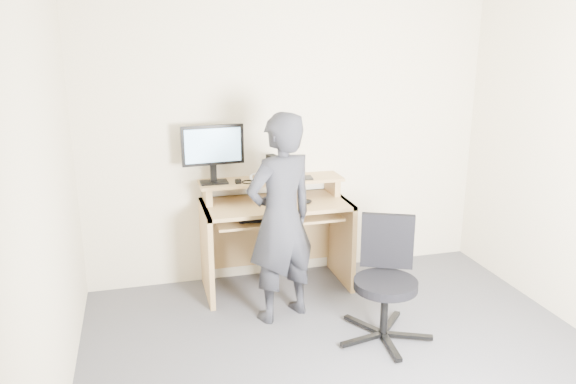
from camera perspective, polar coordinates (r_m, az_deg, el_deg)
name	(u,v)px	position (r m, az deg, el deg)	size (l,w,h in m)	color
ground	(363,381)	(3.72, 7.67, -18.48)	(3.50, 3.50, 0.00)	#54545A
back_wall	(290,135)	(4.80, 0.19, 5.86)	(3.50, 0.02, 2.50)	beige
desk	(274,223)	(4.72, -1.45, -3.14)	(1.20, 0.60, 0.91)	tan
monitor	(213,149)	(4.52, -7.64, 4.37)	(0.50, 0.14, 0.48)	black
external_drive	(273,167)	(4.67, -1.52, 2.55)	(0.07, 0.13, 0.20)	black
travel_mug	(275,169)	(4.66, -1.29, 2.32)	(0.07, 0.07, 0.17)	#B7B7BC
smartphone	(308,177)	(4.71, 2.06, 1.48)	(0.07, 0.13, 0.01)	black
charger	(238,181)	(4.56, -5.09, 1.08)	(0.04, 0.04, 0.04)	black
headphones	(259,178)	(4.70, -2.96, 1.48)	(0.16, 0.16, 0.02)	silver
keyboard	(267,217)	(4.51, -2.15, -2.50)	(0.46, 0.18, 0.03)	black
mouse	(306,202)	(4.55, 1.85, -0.97)	(0.10, 0.06, 0.04)	black
office_chair	(386,275)	(4.02, 9.92, -8.28)	(0.67, 0.66, 0.84)	black
person	(281,219)	(4.09, -0.73, -2.74)	(0.57, 0.37, 1.56)	black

